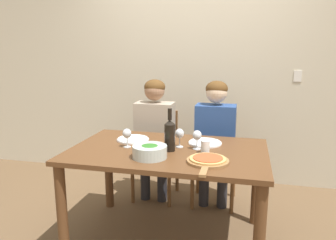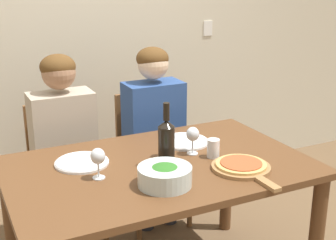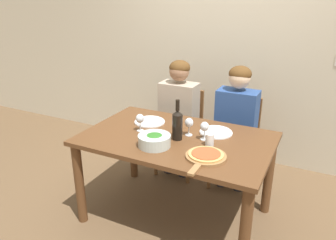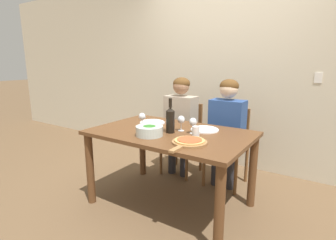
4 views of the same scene
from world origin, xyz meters
name	(u,v)px [view 4 (image 4 of 4)]	position (x,y,z in m)	size (l,w,h in m)	color
ground_plane	(170,203)	(0.00, 0.00, 0.00)	(40.00, 40.00, 0.00)	brown
back_wall	(227,68)	(0.00, 1.41, 1.35)	(10.00, 0.06, 2.70)	beige
dining_table	(170,143)	(0.00, 0.00, 0.65)	(1.52, 0.96, 0.77)	brown
chair_left	(184,135)	(-0.31, 0.81, 0.50)	(0.42, 0.42, 0.90)	brown
chair_right	(229,142)	(0.30, 0.81, 0.50)	(0.42, 0.42, 0.90)	brown
person_woman	(180,117)	(-0.31, 0.70, 0.75)	(0.47, 0.51, 1.24)	#28282D
person_man	(227,123)	(0.30, 0.70, 0.75)	(0.47, 0.51, 1.24)	#28282D
wine_bottle	(170,119)	(0.02, -0.04, 0.90)	(0.08, 0.08, 0.33)	black
broccoli_bowl	(149,131)	(-0.08, -0.23, 0.82)	(0.25, 0.25, 0.10)	silver
dinner_plate_left	(152,122)	(-0.35, 0.18, 0.78)	(0.27, 0.27, 0.02)	white
dinner_plate_right	(205,129)	(0.26, 0.21, 0.78)	(0.27, 0.27, 0.02)	white
pizza_on_board	(189,142)	(0.34, -0.24, 0.79)	(0.29, 0.43, 0.04)	#9E7042
wine_glass_left	(142,117)	(-0.33, -0.03, 0.87)	(0.07, 0.07, 0.15)	silver
wine_glass_right	(193,123)	(0.22, 0.05, 0.87)	(0.07, 0.07, 0.15)	silver
wine_glass_centre	(181,120)	(0.08, 0.07, 0.87)	(0.07, 0.07, 0.15)	silver
water_tumbler	(196,132)	(0.29, -0.04, 0.82)	(0.07, 0.07, 0.10)	silver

